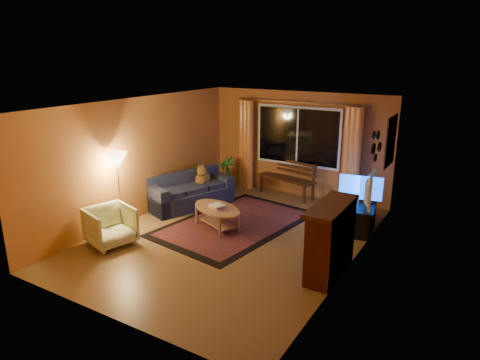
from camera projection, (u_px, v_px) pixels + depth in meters
The scene contains 22 objects.
floor at pixel (232, 237), 8.09m from camera, with size 4.50×6.00×0.02m, color brown.
ceiling at pixel (231, 103), 7.37m from camera, with size 4.50×6.00×0.02m, color white.
wall_back at pixel (298, 144), 10.21m from camera, with size 4.50×0.02×2.50m, color #B97032.
wall_left at pixel (139, 158), 8.84m from camera, with size 0.02×6.00×2.50m, color #B97032.
wall_right at pixel (355, 194), 6.62m from camera, with size 0.02×6.00×2.50m, color #B97032.
window at pixel (297, 136), 10.10m from camera, with size 2.00×0.02×1.30m, color black.
curtain_rod at pixel (298, 102), 9.83m from camera, with size 0.03×0.03×3.20m, color #BF8C3F.
curtain_left at pixel (247, 145), 10.80m from camera, with size 0.36×0.36×2.24m, color orange.
curtain_right at pixel (352, 157), 9.47m from camera, with size 0.36×0.36×2.24m, color orange.
bench at pixel (286, 187), 10.37m from camera, with size 1.46×0.43×0.44m, color #371E0C.
potted_plant at pixel (227, 174), 10.75m from camera, with size 0.47×0.47×0.84m, color #235B1E.
sofa at pixel (190, 190), 9.60m from camera, with size 0.81×1.89×0.76m, color #1E223A.
dog at pixel (203, 176), 9.86m from camera, with size 0.31×0.42×0.46m, color brown, non-canonical shape.
armchair at pixel (110, 224), 7.68m from camera, with size 0.75×0.71×0.78m, color beige.
floor_lamp at pixel (120, 193), 8.16m from camera, with size 0.26×0.26×1.57m, color #BF8C3F.
rug at pixel (235, 224), 8.70m from camera, with size 2.06×3.25×0.02m, color maroon.
coffee_table at pixel (217, 218), 8.42m from camera, with size 1.22×1.22×0.44m, color #976A48.
tv_console at pixel (363, 215), 8.44m from camera, with size 0.42×1.26×0.53m, color black.
television at pixel (366, 188), 8.28m from camera, with size 1.04×0.14×0.60m, color black.
fireplace at pixel (331, 242), 6.60m from camera, with size 0.40×1.20×1.10m, color maroon.
mirror_cluster at pixel (376, 144), 7.56m from camera, with size 0.06×0.60×0.56m, color black, non-canonical shape.
painting at pixel (390, 141), 8.54m from camera, with size 0.04×0.76×0.96m, color #D05826.
Camera 1 is at (3.95, -6.31, 3.35)m, focal length 32.00 mm.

